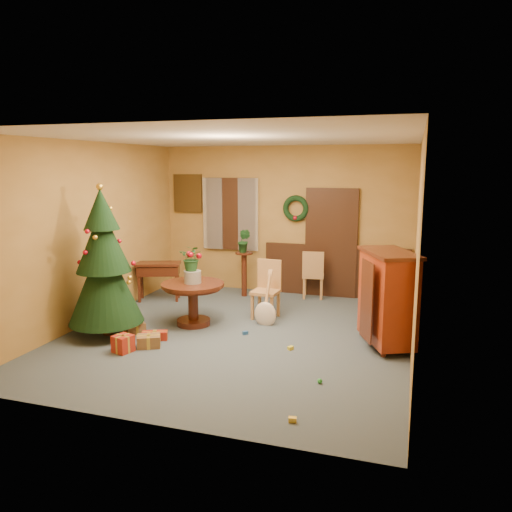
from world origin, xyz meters
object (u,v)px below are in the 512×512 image
at_px(christmas_tree, 104,265).
at_px(sideboard, 387,296).
at_px(chair_near, 267,287).
at_px(writing_desk, 159,272).
at_px(dining_table, 193,296).

xyz_separation_m(christmas_tree, sideboard, (4.04, 0.77, -0.35)).
bearing_deg(chair_near, sideboard, -22.56).
height_order(writing_desk, sideboard, sideboard).
bearing_deg(sideboard, christmas_tree, -169.27).
height_order(christmas_tree, writing_desk, christmas_tree).
distance_m(dining_table, christmas_tree, 1.46).
xyz_separation_m(writing_desk, sideboard, (4.24, -1.23, 0.18)).
bearing_deg(writing_desk, christmas_tree, -84.21).
distance_m(chair_near, sideboard, 2.16).
height_order(dining_table, christmas_tree, christmas_tree).
bearing_deg(christmas_tree, chair_near, 37.83).
bearing_deg(dining_table, chair_near, 37.21).
height_order(christmas_tree, sideboard, christmas_tree).
relative_size(christmas_tree, sideboard, 1.66).
bearing_deg(chair_near, dining_table, -142.79).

